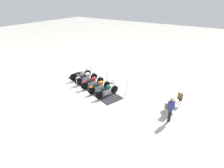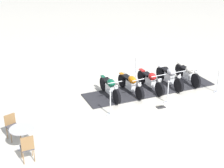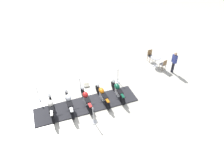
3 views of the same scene
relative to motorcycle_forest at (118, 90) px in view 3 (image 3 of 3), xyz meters
name	(u,v)px [view 3 (image 3 of 3)]	position (x,y,z in m)	size (l,w,h in m)	color
ground_plane	(87,105)	(0.60, 2.00, -0.52)	(80.00, 80.00, 0.00)	beige
display_platform	(87,105)	(0.60, 2.00, -0.50)	(6.38, 1.56, 0.05)	#28282D
motorcycle_forest	(118,90)	(0.00, 0.00, 0.00)	(2.09, 0.88, 0.95)	black
motorcycle_copper	(102,95)	(0.31, 1.00, -0.02)	(2.17, 0.78, 0.89)	black
motorcycle_maroon	(86,99)	(0.63, 1.99, -0.03)	(2.23, 0.94, 0.93)	black
motorcycle_chrome	(69,102)	(0.94, 2.99, 0.01)	(2.22, 1.02, 0.96)	black
motorcycle_cream	(51,107)	(1.25, 3.98, 0.00)	(2.06, 0.97, 1.01)	black
stanchion_right_rear	(39,96)	(2.84, 4.13, -0.15)	(0.30, 0.30, 1.08)	silver
stanchion_right_front	(118,78)	(1.21, -1.03, -0.19)	(0.35, 0.35, 1.10)	silver
stanchion_right_mid	(81,86)	(2.02, 1.55, -0.16)	(0.30, 0.30, 1.05)	silver
stanchion_left_mid	(94,118)	(-0.83, 2.45, -0.18)	(0.36, 0.36, 1.15)	silver
info_placard	(87,86)	(2.16, 1.00, -0.45)	(0.35, 0.41, 0.24)	#333338
cafe_table	(156,59)	(1.03, -4.81, 0.06)	(0.83, 0.83, 0.77)	#B7B7BC
cafe_chair_near_table	(150,55)	(1.82, -5.04, 0.03)	(0.50, 0.50, 0.98)	olive
cafe_chair_across_table	(164,64)	(0.21, -4.79, 0.02)	(0.41, 0.41, 0.91)	olive
bystander_person	(174,61)	(-0.43, -5.11, 0.50)	(0.45, 0.36, 1.71)	#23232D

